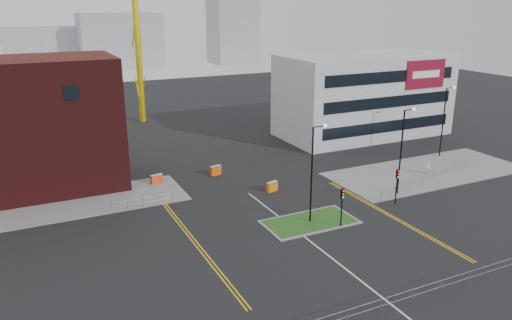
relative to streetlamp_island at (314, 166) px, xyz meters
The scene contains 26 objects.
ground 9.91m from the streetlamp_island, 105.50° to the right, with size 200.00×200.00×0.00m, color black.
pavement_left 26.80m from the streetlamp_island, 147.78° to the left, with size 28.00×8.00×0.12m, color slate.
pavement_right 21.35m from the streetlamp_island, 16.87° to the left, with size 24.00×10.00×0.12m, color slate.
island_kerb 5.38m from the streetlamp_island, behind, with size 8.60×4.60×0.08m, color slate.
grass_island 5.36m from the streetlamp_island, behind, with size 8.00×4.00×0.12m, color #274E1A.
office_block 33.78m from the streetlamp_island, 45.22° to the left, with size 25.00×12.20×12.00m.
streetlamp_island is the anchor object (origin of this frame).
streetlamp_right_near 12.17m from the streetlamp_island, ahead, with size 1.46×0.36×9.18m.
streetlamp_right_far 27.86m from the streetlamp_island, 21.04° to the left, with size 1.46×0.36×9.18m.
traffic_light_island 3.92m from the streetlamp_island, 48.59° to the right, with size 0.28×0.33×3.65m.
traffic_light_right 10.19m from the streetlamp_island, ahead, with size 0.28×0.33×3.65m.
railing_front 14.91m from the streetlamp_island, 99.00° to the right, with size 24.05×0.05×1.10m.
railing_left 17.22m from the streetlamp_island, 142.89° to the left, with size 6.05×0.05×1.10m.
railing_right 19.18m from the streetlamp_island, 10.84° to the left, with size 19.05×5.05×1.10m.
centre_line 8.38m from the streetlamp_island, 110.29° to the right, with size 0.15×30.00×0.01m, color silver.
yellow_left_a 12.61m from the streetlamp_island, 169.89° to the left, with size 0.12×24.00×0.01m, color gold.
yellow_left_b 12.35m from the streetlamp_island, 169.62° to the left, with size 0.12×24.00×0.01m, color gold.
yellow_right_a 9.29m from the streetlamp_island, 15.36° to the right, with size 0.12×20.00×0.01m, color gold.
yellow_right_b 9.53m from the streetlamp_island, 14.78° to the right, with size 0.12×20.00×0.01m, color gold.
skyline_b 122.28m from the streetlamp_island, 86.35° to the left, with size 24.00×12.00×16.00m, color gray.
skyline_c 124.87m from the streetlamp_island, 69.91° to the left, with size 14.00×12.00×28.00m, color gray.
skyline_d 132.40m from the streetlamp_island, 94.43° to the left, with size 30.00×12.00×12.00m, color gray.
pedestrian 20.37m from the streetlamp_island, 15.30° to the left, with size 0.63×0.41×1.73m, color #F8A1B2.
barrier_left 19.58m from the streetlamp_island, 122.56° to the left, with size 1.38×0.71×1.11m.
barrier_mid 9.71m from the streetlamp_island, 88.16° to the left, with size 1.36×0.76×1.08m.
barrier_right 17.01m from the streetlamp_island, 101.37° to the left, with size 1.40×0.72×1.12m.
Camera 1 is at (-20.78, -27.57, 19.41)m, focal length 35.00 mm.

